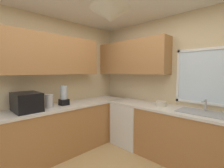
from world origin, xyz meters
TOP-DOWN VIEW (x-y plane):
  - room_shell at (-0.35, 0.43)m, footprint 3.57×3.46m
  - counter_run_left at (-1.41, 0.00)m, footprint 0.65×3.07m
  - counter_run_back at (0.21, 1.36)m, footprint 2.66×0.65m
  - dishwasher at (-0.75, 1.33)m, footprint 0.60×0.60m
  - microwave at (-1.41, -0.44)m, footprint 0.48×0.36m
  - kettle at (-1.39, -0.09)m, footprint 0.13×0.13m
  - sink_assembly at (0.57, 1.37)m, footprint 0.68×0.40m
  - bowl at (-0.09, 1.36)m, footprint 0.18×0.18m
  - blender_appliance at (-1.41, 0.19)m, footprint 0.15×0.15m

SIDE VIEW (x-z plane):
  - dishwasher at x=-0.75m, z-range 0.00..0.84m
  - counter_run_left at x=-1.41m, z-range 0.00..0.89m
  - counter_run_back at x=0.21m, z-range 0.00..0.89m
  - sink_assembly at x=0.57m, z-range 0.80..0.99m
  - bowl at x=-0.09m, z-range 0.89..0.98m
  - kettle at x=-1.39m, z-range 0.89..1.12m
  - microwave at x=-1.41m, z-range 0.89..1.18m
  - blender_appliance at x=-1.41m, z-range 0.87..1.23m
  - room_shell at x=-0.35m, z-range 0.42..3.01m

